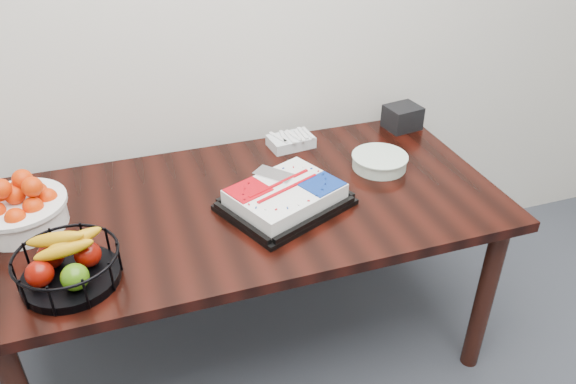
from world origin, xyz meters
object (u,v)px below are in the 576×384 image
object	(u,v)px
tangerine_bowl	(18,205)
plate_stack	(379,161)
cake_tray	(285,197)
napkin_box	(402,117)
fruit_basket	(68,264)
table	(251,219)

from	to	relation	value
tangerine_bowl	plate_stack	size ratio (longest dim) A/B	1.41
cake_tray	napkin_box	distance (m)	0.82
tangerine_bowl	fruit_basket	world-z (taller)	tangerine_bowl
fruit_basket	table	bearing A→B (deg)	22.51
plate_stack	cake_tray	bearing A→B (deg)	-161.90
fruit_basket	plate_stack	bearing A→B (deg)	15.21
napkin_box	fruit_basket	bearing A→B (deg)	-156.85
table	napkin_box	size ratio (longest dim) A/B	12.49
fruit_basket	napkin_box	xyz separation A→B (m)	(1.41, 0.60, -0.01)
table	napkin_box	world-z (taller)	napkin_box
fruit_basket	cake_tray	bearing A→B (deg)	13.42
tangerine_bowl	fruit_basket	size ratio (longest dim) A/B	1.03
table	napkin_box	bearing A→B (deg)	23.63
fruit_basket	plate_stack	xyz separation A→B (m)	(1.16, 0.31, -0.04)
cake_tray	fruit_basket	size ratio (longest dim) A/B	1.68
fruit_basket	napkin_box	distance (m)	1.54
tangerine_bowl	fruit_basket	distance (m)	0.38
table	fruit_basket	distance (m)	0.68
tangerine_bowl	napkin_box	distance (m)	1.58
plate_stack	napkin_box	bearing A→B (deg)	48.65
table	tangerine_bowl	distance (m)	0.79
table	plate_stack	size ratio (longest dim) A/B	8.18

